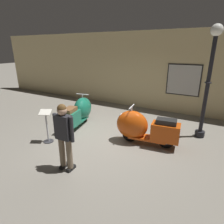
# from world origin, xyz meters

# --- Properties ---
(ground_plane) EXTENTS (60.00, 60.00, 0.00)m
(ground_plane) POSITION_xyz_m (0.00, 0.00, 0.00)
(ground_plane) COLOR slate
(showroom_back_wall) EXTENTS (18.00, 0.63, 3.26)m
(showroom_back_wall) POSITION_xyz_m (0.17, 3.58, 1.63)
(showroom_back_wall) COLOR #CCB784
(showroom_back_wall) RESTS_ON ground
(scooter_0) EXTENTS (0.83, 1.77, 1.04)m
(scooter_0) POSITION_xyz_m (-1.42, 0.51, 0.48)
(scooter_0) COLOR black
(scooter_0) RESTS_ON ground
(scooter_1) EXTENTS (1.79, 0.72, 1.07)m
(scooter_1) POSITION_xyz_m (0.97, 0.28, 0.49)
(scooter_1) COLOR black
(scooter_1) RESTS_ON ground
(lamppost) EXTENTS (0.31, 0.31, 3.17)m
(lamppost) POSITION_xyz_m (2.38, 1.56, 1.85)
(lamppost) COLOR black
(lamppost) RESTS_ON ground
(visitor_0) EXTENTS (0.51, 0.25, 1.52)m
(visitor_0) POSITION_xyz_m (-0.03, -1.68, 0.88)
(visitor_0) COLOR black
(visitor_0) RESTS_ON ground
(info_stanchion) EXTENTS (0.39, 0.35, 0.96)m
(info_stanchion) POSITION_xyz_m (-1.39, -0.96, 0.40)
(info_stanchion) COLOR #333338
(info_stanchion) RESTS_ON ground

